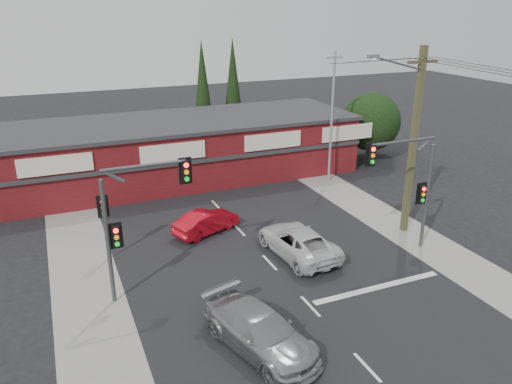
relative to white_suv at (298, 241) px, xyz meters
name	(u,v)px	position (x,y,z in m)	size (l,w,h in m)	color
ground	(293,287)	(-1.66, -2.74, -0.72)	(120.00, 120.00, 0.00)	black
road_strip	(250,242)	(-1.66, 2.26, -0.72)	(14.00, 70.00, 0.01)	black
verge_left	(84,273)	(-10.16, 2.26, -0.71)	(3.00, 70.00, 0.02)	gray
verge_right	(382,217)	(6.84, 2.26, -0.71)	(3.00, 70.00, 0.02)	gray
stop_line	(378,287)	(1.84, -4.24, -0.71)	(6.50, 0.35, 0.01)	silver
white_suv	(298,241)	(0.00, 0.00, 0.00)	(2.40, 5.21, 1.45)	silver
silver_suv	(260,331)	(-4.70, -6.04, 0.03)	(2.12, 5.22, 1.52)	gray
red_sedan	(206,222)	(-3.44, 4.30, -0.09)	(1.35, 3.87, 1.27)	#B10A17
lane_dashes	(239,230)	(-1.66, 3.82, -0.71)	(0.12, 50.73, 0.01)	silver
shop_building	(174,149)	(-2.66, 14.25, 1.41)	(27.30, 8.40, 4.22)	#541014
tree_cluster	(369,124)	(13.03, 12.70, 2.17)	(5.90, 5.10, 5.50)	#2D2116
conifer_near	(203,85)	(1.84, 21.26, 4.75)	(1.80, 1.80, 9.25)	#2D2116
conifer_far	(233,80)	(5.34, 23.26, 4.75)	(1.80, 1.80, 9.25)	#2D2116
traffic_mast_left	(132,213)	(-8.09, -0.74, 3.21)	(3.77, 0.27, 5.97)	#47494C
traffic_mast_right	(411,178)	(5.20, -1.74, 3.22)	(3.96, 0.27, 5.97)	#47494C
pedestal_signal	(104,214)	(-8.86, 3.27, 1.68)	(0.55, 0.27, 3.38)	#47494C
utility_pole	(412,137)	(6.70, 0.25, 4.67)	(4.38, 0.59, 10.00)	#4D4B2B
steel_pole	(332,116)	(7.34, 9.26, 3.98)	(1.20, 0.16, 9.00)	gray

